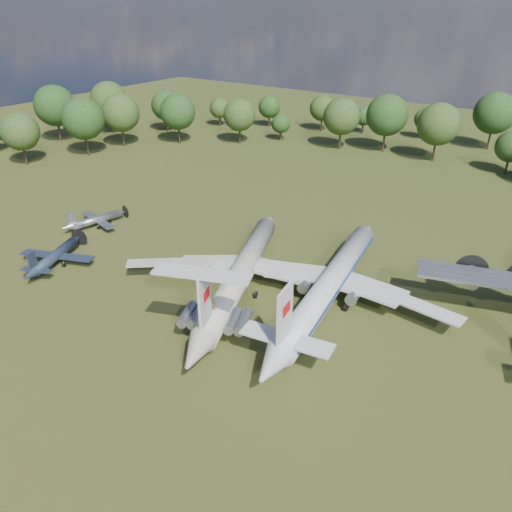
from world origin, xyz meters
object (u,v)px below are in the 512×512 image
Objects in this scene: il62_airliner at (241,276)px; person_on_il62 at (213,304)px; small_prop_northwest at (96,222)px; tu104_jet at (330,287)px; small_prop_west at (55,258)px.

person_on_il62 is (4.51, -11.39, 3.01)m from il62_airliner.
person_on_il62 is at bearing -90.00° from il62_airliner.
small_prop_northwest is at bearing 154.49° from il62_airliner.
il62_airliner is at bearing -98.03° from person_on_il62.
tu104_jet is 2.86× the size of small_prop_west.
il62_airliner is 2.77× the size of small_prop_west.
tu104_jet reaches higher than il62_airliner.
small_prop_northwest is at bearing -49.00° from person_on_il62.
tu104_jet is 28.00× the size of person_on_il62.
small_prop_west reaches higher than small_prop_northwest.
tu104_jet is 46.47m from small_prop_northwest.
person_on_il62 is at bearing -23.66° from small_prop_west.
small_prop_west is 9.80× the size of person_on_il62.
il62_airliner is 29.90m from small_prop_west.
small_prop_west is (-39.65, -15.08, -1.12)m from tu104_jet.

